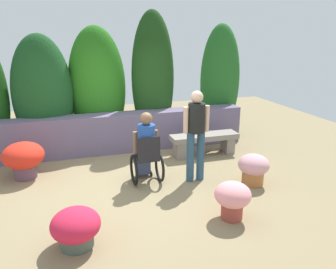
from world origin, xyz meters
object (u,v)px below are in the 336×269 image
Objects in this scene: stone_bench at (204,141)px; flower_pot_small_foreground at (233,198)px; flower_pot_purple_near at (253,168)px; flower_pot_red_accent at (24,158)px; person_in_wheelchair at (146,150)px; flower_pot_terracotta_by_wall at (76,227)px; person_standing_companion at (196,130)px.

flower_pot_small_foreground is (-0.66, -2.59, 0.01)m from stone_bench.
flower_pot_purple_near is at bearing 45.77° from flower_pot_small_foreground.
flower_pot_red_accent is at bearing 141.40° from flower_pot_small_foreground.
person_in_wheelchair is 2.10m from flower_pot_terracotta_by_wall.
person_in_wheelchair reaches higher than stone_bench.
flower_pot_terracotta_by_wall is (-2.88, -2.60, -0.05)m from stone_bench.
flower_pot_terracotta_by_wall is at bearing -151.94° from person_standing_companion.
person_in_wheelchair is 0.97m from person_standing_companion.
stone_bench is 1.15× the size of person_in_wheelchair.
flower_pot_purple_near is at bearing -77.43° from stone_bench.
stone_bench is 2.73× the size of flower_pot_purple_near.
person_standing_companion is (-0.69, -1.20, 0.65)m from stone_bench.
flower_pot_purple_near is at bearing -22.46° from person_in_wheelchair.
flower_pot_red_accent reaches higher than flower_pot_small_foreground.
flower_pot_red_accent is at bearing 156.22° from person_standing_companion.
stone_bench is 1.89m from person_in_wheelchair.
flower_pot_red_accent is (-3.98, 1.51, 0.09)m from flower_pot_purple_near.
flower_pot_purple_near is 0.88× the size of flower_pot_terracotta_by_wall.
person_standing_companion is 2.65× the size of flower_pot_terracotta_by_wall.
flower_pot_small_foreground is (0.91, -1.59, -0.29)m from person_in_wheelchair.
flower_pot_small_foreground is (3.06, -2.45, -0.07)m from flower_pot_red_accent.
flower_pot_red_accent reaches higher than stone_bench.
person_in_wheelchair reaches higher than flower_pot_purple_near.
flower_pot_terracotta_by_wall is 0.84× the size of flower_pot_red_accent.
person_standing_companion reaches higher than stone_bench.
stone_bench is at bearing 55.27° from person_standing_companion.
person_standing_companion is 1.24m from flower_pot_purple_near.
stone_bench is 1.53m from person_standing_companion.
person_standing_companion is 2.69m from flower_pot_terracotta_by_wall.
stone_bench is 1.67m from flower_pot_purple_near.
stone_bench is at bearing 29.66° from person_in_wheelchair.
flower_pot_purple_near is (0.25, -1.65, -0.01)m from stone_bench.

